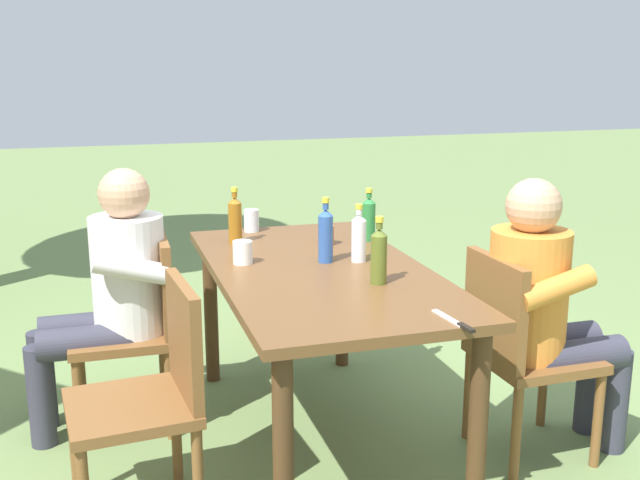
{
  "coord_description": "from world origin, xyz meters",
  "views": [
    {
      "loc": [
        -2.94,
        0.89,
        1.64
      ],
      "look_at": [
        0.0,
        0.0,
        0.9
      ],
      "focal_mm": 42.8,
      "sensor_mm": 36.0,
      "label": 1
    }
  ],
  "objects_px": {
    "bottle_amber": "(235,219)",
    "cup_glass": "(251,221)",
    "person_in_white_shirt": "(544,304)",
    "bottle_blue": "(326,234)",
    "backpack_by_near_side": "(286,295)",
    "dining_table": "(320,290)",
    "chair_near_left": "(518,346)",
    "bottle_green": "(369,218)",
    "chair_far_right": "(139,321)",
    "cup_white": "(243,252)",
    "bottle_clear": "(359,237)",
    "table_knife": "(456,322)",
    "person_in_plaid_shirt": "(111,288)",
    "cup_terracotta": "(326,235)",
    "chair_far_left": "(153,389)",
    "bottle_olive": "(379,255)"
  },
  "relations": [
    {
      "from": "cup_terracotta",
      "to": "chair_far_right",
      "type": "bearing_deg",
      "value": 90.15
    },
    {
      "from": "chair_far_right",
      "to": "chair_far_left",
      "type": "xyz_separation_m",
      "value": [
        -0.74,
        0.0,
        0.0
      ]
    },
    {
      "from": "bottle_green",
      "to": "cup_glass",
      "type": "bearing_deg",
      "value": 54.73
    },
    {
      "from": "person_in_plaid_shirt",
      "to": "backpack_by_near_side",
      "type": "distance_m",
      "value": 1.54
    },
    {
      "from": "dining_table",
      "to": "chair_near_left",
      "type": "xyz_separation_m",
      "value": [
        -0.38,
        -0.73,
        -0.19
      ]
    },
    {
      "from": "person_in_plaid_shirt",
      "to": "table_knife",
      "type": "xyz_separation_m",
      "value": [
        -1.16,
        -1.08,
        0.13
      ]
    },
    {
      "from": "bottle_clear",
      "to": "bottle_amber",
      "type": "distance_m",
      "value": 0.66
    },
    {
      "from": "bottle_amber",
      "to": "table_knife",
      "type": "height_order",
      "value": "bottle_amber"
    },
    {
      "from": "person_in_white_shirt",
      "to": "bottle_amber",
      "type": "bearing_deg",
      "value": 50.25
    },
    {
      "from": "bottle_green",
      "to": "cup_glass",
      "type": "height_order",
      "value": "bottle_green"
    },
    {
      "from": "cup_glass",
      "to": "chair_far_right",
      "type": "bearing_deg",
      "value": 122.32
    },
    {
      "from": "person_in_plaid_shirt",
      "to": "bottle_amber",
      "type": "distance_m",
      "value": 0.65
    },
    {
      "from": "bottle_amber",
      "to": "chair_far_right",
      "type": "bearing_deg",
      "value": 109.04
    },
    {
      "from": "bottle_blue",
      "to": "table_knife",
      "type": "height_order",
      "value": "bottle_blue"
    },
    {
      "from": "bottle_amber",
      "to": "cup_glass",
      "type": "distance_m",
      "value": 0.25
    },
    {
      "from": "bottle_green",
      "to": "cup_glass",
      "type": "xyz_separation_m",
      "value": [
        0.35,
        0.5,
        -0.05
      ]
    },
    {
      "from": "bottle_blue",
      "to": "cup_white",
      "type": "bearing_deg",
      "value": 77.37
    },
    {
      "from": "cup_glass",
      "to": "backpack_by_near_side",
      "type": "bearing_deg",
      "value": -27.49
    },
    {
      "from": "chair_near_left",
      "to": "cup_glass",
      "type": "height_order",
      "value": "cup_glass"
    },
    {
      "from": "chair_far_right",
      "to": "backpack_by_near_side",
      "type": "distance_m",
      "value": 1.43
    },
    {
      "from": "chair_far_left",
      "to": "bottle_green",
      "type": "xyz_separation_m",
      "value": [
        0.77,
        -1.1,
        0.4
      ]
    },
    {
      "from": "person_in_plaid_shirt",
      "to": "chair_far_right",
      "type": "bearing_deg",
      "value": -90.8
    },
    {
      "from": "bottle_blue",
      "to": "bottle_amber",
      "type": "bearing_deg",
      "value": 33.85
    },
    {
      "from": "bottle_amber",
      "to": "cup_white",
      "type": "distance_m",
      "value": 0.39
    },
    {
      "from": "person_in_white_shirt",
      "to": "bottle_blue",
      "type": "xyz_separation_m",
      "value": [
        0.46,
        0.79,
        0.24
      ]
    },
    {
      "from": "chair_far_left",
      "to": "person_in_white_shirt",
      "type": "height_order",
      "value": "person_in_white_shirt"
    },
    {
      "from": "dining_table",
      "to": "chair_far_right",
      "type": "height_order",
      "value": "chair_far_right"
    },
    {
      "from": "chair_far_right",
      "to": "person_in_plaid_shirt",
      "type": "xyz_separation_m",
      "value": [
        0.0,
        0.11,
        0.17
      ]
    },
    {
      "from": "bottle_green",
      "to": "cup_white",
      "type": "distance_m",
      "value": 0.71
    },
    {
      "from": "backpack_by_near_side",
      "to": "person_in_white_shirt",
      "type": "bearing_deg",
      "value": -160.44
    },
    {
      "from": "cup_glass",
      "to": "dining_table",
      "type": "bearing_deg",
      "value": -169.94
    },
    {
      "from": "person_in_white_shirt",
      "to": "chair_near_left",
      "type": "bearing_deg",
      "value": 90.97
    },
    {
      "from": "chair_far_left",
      "to": "cup_glass",
      "type": "bearing_deg",
      "value": -28.15
    },
    {
      "from": "chair_near_left",
      "to": "person_in_white_shirt",
      "type": "bearing_deg",
      "value": -89.03
    },
    {
      "from": "person_in_white_shirt",
      "to": "backpack_by_near_side",
      "type": "height_order",
      "value": "person_in_white_shirt"
    },
    {
      "from": "dining_table",
      "to": "chair_near_left",
      "type": "relative_size",
      "value": 1.92
    },
    {
      "from": "chair_far_right",
      "to": "bottle_clear",
      "type": "relative_size",
      "value": 3.46
    },
    {
      "from": "dining_table",
      "to": "bottle_clear",
      "type": "height_order",
      "value": "bottle_clear"
    },
    {
      "from": "dining_table",
      "to": "table_knife",
      "type": "xyz_separation_m",
      "value": [
        -0.79,
        -0.23,
        0.1
      ]
    },
    {
      "from": "person_in_white_shirt",
      "to": "bottle_blue",
      "type": "bearing_deg",
      "value": 60.0
    },
    {
      "from": "bottle_green",
      "to": "table_knife",
      "type": "relative_size",
      "value": 1.06
    },
    {
      "from": "chair_far_right",
      "to": "bottle_olive",
      "type": "relative_size",
      "value": 3.26
    },
    {
      "from": "bottle_blue",
      "to": "cup_glass",
      "type": "bearing_deg",
      "value": 15.31
    },
    {
      "from": "cup_white",
      "to": "backpack_by_near_side",
      "type": "distance_m",
      "value": 1.48
    },
    {
      "from": "bottle_green",
      "to": "cup_terracotta",
      "type": "relative_size",
      "value": 2.78
    },
    {
      "from": "chair_near_left",
      "to": "person_in_white_shirt",
      "type": "distance_m",
      "value": 0.2
    },
    {
      "from": "chair_far_left",
      "to": "table_knife",
      "type": "height_order",
      "value": "chair_far_left"
    },
    {
      "from": "chair_far_right",
      "to": "cup_white",
      "type": "height_order",
      "value": "cup_white"
    },
    {
      "from": "chair_near_left",
      "to": "cup_white",
      "type": "bearing_deg",
      "value": 62.45
    },
    {
      "from": "chair_far_right",
      "to": "table_knife",
      "type": "xyz_separation_m",
      "value": [
        -1.16,
        -0.97,
        0.29
      ]
    }
  ]
}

